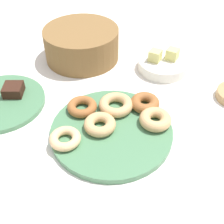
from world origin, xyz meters
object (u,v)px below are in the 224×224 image
Objects in this scene: donut_plate at (111,131)px; donut_2 at (65,139)px; donut_3 at (100,125)px; donut_4 at (155,119)px; melon_chunk_right at (172,54)px; brownie_far at (13,90)px; donut_1 at (116,105)px; melon_chunk_left at (155,56)px; donut_0 at (145,103)px; basket at (82,44)px; cake_plate at (1,102)px; fruit_bowl at (163,65)px; donut_5 at (82,107)px.

donut_2 is (-0.11, -0.05, 0.02)m from donut_plate.
donut_3 is 0.99× the size of donut_4.
melon_chunk_right reaches higher than donut_2.
melon_chunk_right is (0.07, 0.29, 0.02)m from donut_4.
donut_3 is 0.30m from brownie_far.
brownie_far is (-0.30, 0.06, -0.00)m from donut_1.
donut_1 is at bearing -118.19° from melon_chunk_left.
donut_plate is 0.12m from donut_2.
basket is at bearing 127.13° from donut_0.
cake_plate is 1.55× the size of fruit_bowl.
donut_4 reaches higher than donut_2.
melon_chunk_right is (0.03, 0.01, 0.04)m from fruit_bowl.
donut_1 is at bearing -65.94° from basket.
donut_5 is 0.33m from fruit_bowl.
donut_3 is at bearing -27.49° from brownie_far.
donut_0 reaches higher than donut_5.
donut_3 is 1.50× the size of brownie_far.
donut_4 reaches higher than donut_plate.
donut_1 is at bearing 83.64° from donut_plate.
donut_plate is 8.75× the size of melon_chunk_right.
donut_4 is (0.10, -0.05, 0.00)m from donut_1.
basket is at bearing 124.31° from donut_4.
donut_2 is 0.31× the size of cake_plate.
brownie_far reaches higher than donut_5.
melon_chunk_right reaches higher than cake_plate.
melon_chunk_left is at bearing 62.59° from donut_3.
donut_1 is 0.37× the size of cake_plate.
brownie_far is (-0.29, 0.13, 0.02)m from donut_plate.
donut_1 and donut_3 have the same top height.
donut_1 and brownie_far have the same top height.
donut_plate is 0.13m from donut_0.
melon_chunk_left is (0.42, 0.17, 0.02)m from brownie_far.
brownie_far is at bearing -159.44° from melon_chunk_right.
donut_3 is 2.29× the size of melon_chunk_left.
donut_4 is (0.02, -0.07, 0.00)m from donut_0.
donut_5 is at bearing 76.97° from donut_2.
donut_5 is at bearing -83.24° from basket.
donut_2 is 0.95× the size of donut_5.
melon_chunk_right is at bearing 20.56° from brownie_far.
donut_0 is 0.38m from brownie_far.
brownie_far is (-0.38, 0.04, -0.00)m from donut_0.
donut_5 is at bearing -17.43° from brownie_far.
donut_5 is at bearing -137.61° from melon_chunk_right.
brownie_far reaches higher than cake_plate.
donut_2 is 0.41m from basket.
donut_1 is (0.01, 0.08, 0.02)m from donut_plate.
donut_1 reaches higher than donut_2.
melon_chunk_left reaches higher than donut_3.
melon_chunk_right is (0.51, 0.21, 0.05)m from cake_plate.
donut_4 is at bearing -15.12° from brownie_far.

